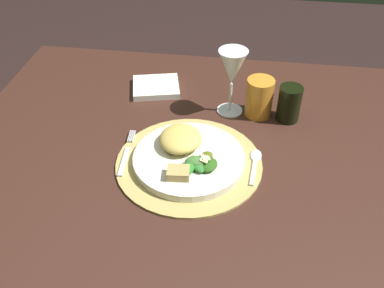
{
  "coord_description": "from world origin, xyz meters",
  "views": [
    {
      "loc": [
        0.07,
        -0.82,
        1.43
      ],
      "look_at": [
        -0.04,
        -0.02,
        0.77
      ],
      "focal_mm": 40.57,
      "sensor_mm": 36.0,
      "label": 1
    }
  ],
  "objects_px": {
    "fork": "(126,155)",
    "dark_tumbler": "(289,104)",
    "spoon": "(255,160)",
    "dining_table": "(208,199)",
    "dinner_plate": "(189,159)",
    "wine_glass": "(232,69)",
    "napkin": "(156,87)",
    "amber_tumbler": "(259,98)"
  },
  "relations": [
    {
      "from": "dining_table",
      "to": "wine_glass",
      "type": "distance_m",
      "value": 0.36
    },
    {
      "from": "dining_table",
      "to": "wine_glass",
      "type": "bearing_deg",
      "value": 76.27
    },
    {
      "from": "dinner_plate",
      "to": "dark_tumbler",
      "type": "xyz_separation_m",
      "value": [
        0.23,
        0.22,
        0.03
      ]
    },
    {
      "from": "spoon",
      "to": "dinner_plate",
      "type": "bearing_deg",
      "value": -170.93
    },
    {
      "from": "napkin",
      "to": "fork",
      "type": "bearing_deg",
      "value": -91.68
    },
    {
      "from": "dining_table",
      "to": "amber_tumbler",
      "type": "relative_size",
      "value": 11.94
    },
    {
      "from": "spoon",
      "to": "dark_tumbler",
      "type": "xyz_separation_m",
      "value": [
        0.08,
        0.19,
        0.04
      ]
    },
    {
      "from": "dining_table",
      "to": "fork",
      "type": "height_order",
      "value": "fork"
    },
    {
      "from": "dining_table",
      "to": "amber_tumbler",
      "type": "bearing_deg",
      "value": 53.44
    },
    {
      "from": "napkin",
      "to": "wine_glass",
      "type": "bearing_deg",
      "value": -19.69
    },
    {
      "from": "dinner_plate",
      "to": "napkin",
      "type": "bearing_deg",
      "value": 114.84
    },
    {
      "from": "dining_table",
      "to": "napkin",
      "type": "relative_size",
      "value": 9.53
    },
    {
      "from": "fork",
      "to": "wine_glass",
      "type": "distance_m",
      "value": 0.35
    },
    {
      "from": "dinner_plate",
      "to": "napkin",
      "type": "relative_size",
      "value": 1.98
    },
    {
      "from": "dinner_plate",
      "to": "spoon",
      "type": "distance_m",
      "value": 0.16
    },
    {
      "from": "napkin",
      "to": "dark_tumbler",
      "type": "bearing_deg",
      "value": -13.99
    },
    {
      "from": "dining_table",
      "to": "dinner_plate",
      "type": "xyz_separation_m",
      "value": [
        -0.04,
        -0.07,
        0.21
      ]
    },
    {
      "from": "napkin",
      "to": "amber_tumbler",
      "type": "bearing_deg",
      "value": -15.4
    },
    {
      "from": "dining_table",
      "to": "fork",
      "type": "bearing_deg",
      "value": -159.97
    },
    {
      "from": "napkin",
      "to": "dark_tumbler",
      "type": "xyz_separation_m",
      "value": [
        0.38,
        -0.09,
        0.04
      ]
    },
    {
      "from": "dinner_plate",
      "to": "wine_glass",
      "type": "distance_m",
      "value": 0.27
    },
    {
      "from": "amber_tumbler",
      "to": "dinner_plate",
      "type": "bearing_deg",
      "value": -124.23
    },
    {
      "from": "fork",
      "to": "spoon",
      "type": "distance_m",
      "value": 0.31
    },
    {
      "from": "napkin",
      "to": "wine_glass",
      "type": "distance_m",
      "value": 0.26
    },
    {
      "from": "amber_tumbler",
      "to": "spoon",
      "type": "bearing_deg",
      "value": -90.25
    },
    {
      "from": "napkin",
      "to": "amber_tumbler",
      "type": "distance_m",
      "value": 0.31
    },
    {
      "from": "dark_tumbler",
      "to": "dining_table",
      "type": "bearing_deg",
      "value": -143.42
    },
    {
      "from": "wine_glass",
      "to": "dinner_plate",
      "type": "bearing_deg",
      "value": -108.82
    },
    {
      "from": "napkin",
      "to": "amber_tumbler",
      "type": "relative_size",
      "value": 1.25
    },
    {
      "from": "fork",
      "to": "dark_tumbler",
      "type": "distance_m",
      "value": 0.44
    },
    {
      "from": "dining_table",
      "to": "amber_tumbler",
      "type": "xyz_separation_m",
      "value": [
        0.11,
        0.15,
        0.24
      ]
    },
    {
      "from": "dinner_plate",
      "to": "napkin",
      "type": "distance_m",
      "value": 0.34
    },
    {
      "from": "wine_glass",
      "to": "dark_tumbler",
      "type": "distance_m",
      "value": 0.17
    },
    {
      "from": "dark_tumbler",
      "to": "fork",
      "type": "bearing_deg",
      "value": -151.03
    },
    {
      "from": "dining_table",
      "to": "dark_tumbler",
      "type": "distance_m",
      "value": 0.34
    },
    {
      "from": "fork",
      "to": "dark_tumbler",
      "type": "height_order",
      "value": "dark_tumbler"
    },
    {
      "from": "napkin",
      "to": "spoon",
      "type": "bearing_deg",
      "value": -43.81
    },
    {
      "from": "dinner_plate",
      "to": "wine_glass",
      "type": "relative_size",
      "value": 1.44
    },
    {
      "from": "wine_glass",
      "to": "dark_tumbler",
      "type": "xyz_separation_m",
      "value": [
        0.15,
        -0.01,
        -0.08
      ]
    },
    {
      "from": "wine_glass",
      "to": "dining_table",
      "type": "bearing_deg",
      "value": -103.73
    },
    {
      "from": "dinner_plate",
      "to": "spoon",
      "type": "bearing_deg",
      "value": 9.07
    },
    {
      "from": "wine_glass",
      "to": "amber_tumbler",
      "type": "xyz_separation_m",
      "value": [
        0.08,
        -0.0,
        -0.08
      ]
    }
  ]
}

